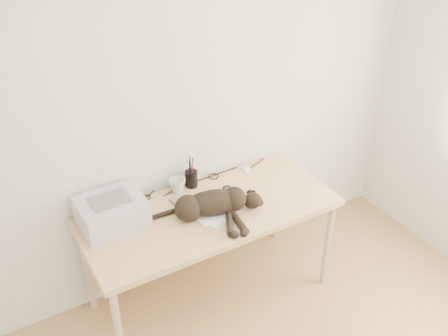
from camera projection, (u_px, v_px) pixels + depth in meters
wall_back at (181, 106)px, 3.08m from camera, size 3.50×0.00×3.50m
desk at (204, 219)px, 3.24m from camera, size 1.60×0.70×0.74m
printer at (111, 212)px, 2.95m from camera, size 0.39×0.33×0.18m
papers at (217, 212)px, 3.08m from camera, size 0.33×0.26×0.01m
cat at (210, 205)px, 3.02m from camera, size 0.72×0.46×0.17m
mug at (177, 186)px, 3.24m from camera, size 0.15×0.15×0.10m
pen_cup at (191, 178)px, 3.30m from camera, size 0.08×0.08×0.21m
remote_grey at (180, 205)px, 3.13m from camera, size 0.07×0.20×0.02m
remote_black at (230, 193)px, 3.24m from camera, size 0.08×0.17×0.02m
mouse at (246, 168)px, 3.49m from camera, size 0.10×0.13×0.04m
cable_tangle at (188, 184)px, 3.33m from camera, size 1.36×0.08×0.01m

